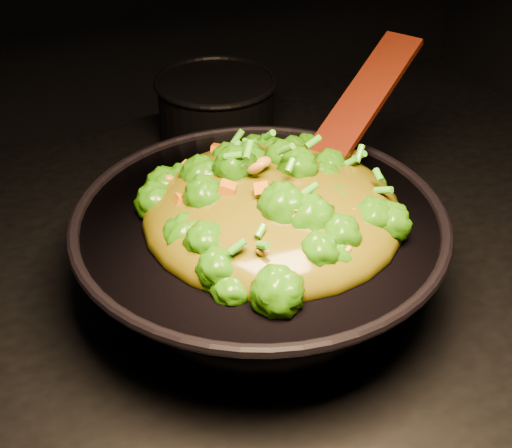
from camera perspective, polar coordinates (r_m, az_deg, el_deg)
name	(u,v)px	position (r m, az deg, el deg)	size (l,w,h in m)	color
wok	(260,258)	(0.85, 0.29, -2.76)	(0.42, 0.42, 0.12)	black
stir_fry	(273,180)	(0.78, 1.39, 3.56)	(0.30, 0.30, 0.10)	#256607
spatula	(344,127)	(0.88, 7.08, 7.70)	(0.34, 0.05, 0.01)	black
back_pot	(217,109)	(1.19, -3.16, 9.17)	(0.19, 0.19, 0.11)	black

